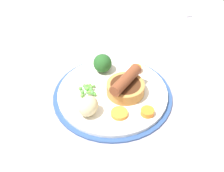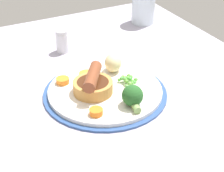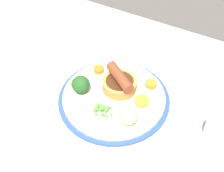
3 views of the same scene
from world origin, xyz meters
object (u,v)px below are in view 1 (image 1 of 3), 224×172
object	(u,v)px
potato_chunk_0	(88,106)
dinner_plate	(113,95)
carrot_slice_1	(136,69)
carrot_slice_3	(147,112)
sausage_pudding	(126,86)
pea_pile	(88,90)
carrot_slice_0	(119,113)
fork	(182,2)
broccoli_floret_near	(103,63)

from	to	relation	value
potato_chunk_0	dinner_plate	bearing A→B (deg)	140.15
carrot_slice_1	potato_chunk_0	bearing A→B (deg)	-38.31
carrot_slice_3	sausage_pudding	bearing A→B (deg)	-145.66
carrot_slice_3	pea_pile	bearing A→B (deg)	-116.82
pea_pile	potato_chunk_0	world-z (taller)	potato_chunk_0
pea_pile	carrot_slice_0	size ratio (longest dim) A/B	1.31
potato_chunk_0	carrot_slice_0	size ratio (longest dim) A/B	1.32
carrot_slice_1	fork	size ratio (longest dim) A/B	0.16
sausage_pudding	carrot_slice_3	distance (cm)	8.45
carrot_slice_3	potato_chunk_0	bearing A→B (deg)	-91.39
sausage_pudding	carrot_slice_3	bearing A→B (deg)	-111.39
pea_pile	carrot_slice_1	world-z (taller)	pea_pile
potato_chunk_0	carrot_slice_3	xyz separation A→B (cm)	(0.32, 13.19, -1.67)
carrot_slice_0	sausage_pudding	bearing A→B (deg)	167.44
pea_pile	broccoli_floret_near	world-z (taller)	broccoli_floret_near
pea_pile	dinner_plate	bearing A→B (deg)	89.87
carrot_slice_3	fork	distance (cm)	52.83
sausage_pudding	broccoli_floret_near	bearing A→B (deg)	67.22
broccoli_floret_near	carrot_slice_1	size ratio (longest dim) A/B	2.12
sausage_pudding	carrot_slice_0	xyz separation A→B (cm)	(7.10, -1.58, -1.64)
pea_pile	carrot_slice_1	xyz separation A→B (cm)	(-7.90, 11.89, -0.32)
potato_chunk_0	carrot_slice_0	xyz separation A→B (cm)	(0.55, 6.92, -1.86)
carrot_slice_0	carrot_slice_1	size ratio (longest dim) A/B	1.34
sausage_pudding	potato_chunk_0	distance (cm)	10.73
potato_chunk_0	carrot_slice_1	xyz separation A→B (cm)	(-14.48, 11.44, -1.67)
potato_chunk_0	carrot_slice_0	bearing A→B (deg)	85.45
carrot_slice_1	sausage_pudding	bearing A→B (deg)	-20.33
carrot_slice_1	fork	bearing A→B (deg)	154.60
sausage_pudding	broccoli_floret_near	world-z (taller)	sausage_pudding
dinner_plate	carrot_slice_3	size ratio (longest dim) A/B	9.30
carrot_slice_1	carrot_slice_3	bearing A→B (deg)	6.77
carrot_slice_0	fork	xyz separation A→B (cm)	(-50.79, 21.50, -1.54)
dinner_plate	potato_chunk_0	bearing A→B (deg)	-39.85
carrot_slice_1	fork	world-z (taller)	carrot_slice_1
sausage_pudding	carrot_slice_0	distance (cm)	7.46
broccoli_floret_near	fork	distance (cm)	43.58
carrot_slice_0	potato_chunk_0	bearing A→B (deg)	-94.55
dinner_plate	carrot_slice_1	bearing A→B (deg)	143.02
sausage_pudding	dinner_plate	bearing A→B (deg)	123.95
broccoli_floret_near	carrot_slice_1	distance (cm)	8.55
sausage_pudding	carrot_slice_1	size ratio (longest dim) A/B	3.34
sausage_pudding	carrot_slice_1	distance (cm)	8.58
pea_pile	carrot_slice_0	bearing A→B (deg)	45.95
pea_pile	carrot_slice_0	distance (cm)	10.27
carrot_slice_0	carrot_slice_3	distance (cm)	6.28
pea_pile	carrot_slice_1	bearing A→B (deg)	123.59
dinner_plate	broccoli_floret_near	xyz separation A→B (cm)	(-8.39, -2.43, 3.07)
carrot_slice_0	pea_pile	bearing A→B (deg)	-134.05
fork	carrot_slice_0	bearing A→B (deg)	-29.66
pea_pile	potato_chunk_0	xyz separation A→B (cm)	(6.58, 0.45, 1.34)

